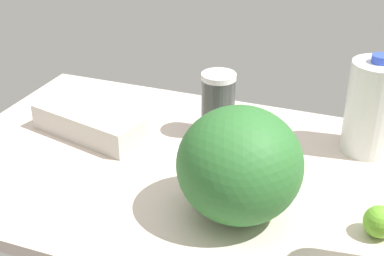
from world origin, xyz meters
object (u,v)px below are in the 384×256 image
(watermelon, at_px, (240,165))
(lime_beside_bowl, at_px, (380,222))
(egg_carton, at_px, (87,124))
(milk_jug, at_px, (373,107))
(shaker_bottle, at_px, (218,105))

(watermelon, relative_size, lime_beside_bowl, 3.93)
(egg_carton, bearing_deg, milk_jug, 28.30)
(lime_beside_bowl, bearing_deg, egg_carton, 168.42)
(egg_carton, xyz_separation_m, shaker_bottle, (0.31, 0.13, 0.05))
(egg_carton, distance_m, milk_jug, 0.70)
(shaker_bottle, distance_m, milk_jug, 0.37)
(watermelon, bearing_deg, shaker_bottle, 115.38)
(watermelon, height_order, lime_beside_bowl, watermelon)
(egg_carton, bearing_deg, lime_beside_bowl, 1.66)
(egg_carton, xyz_separation_m, lime_beside_bowl, (0.72, -0.15, -0.00))
(shaker_bottle, bearing_deg, watermelon, -64.62)
(egg_carton, distance_m, lime_beside_bowl, 0.74)
(watermelon, height_order, milk_jug, milk_jug)
(shaker_bottle, relative_size, milk_jug, 0.69)
(shaker_bottle, bearing_deg, lime_beside_bowl, -33.38)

